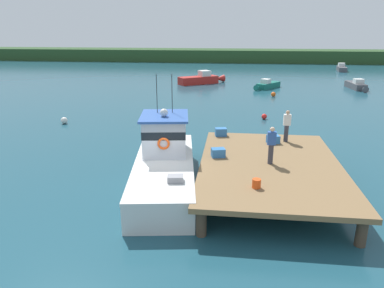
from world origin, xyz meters
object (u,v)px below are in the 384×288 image
at_px(mooring_buoy_inshore, 264,117).
at_px(mooring_buoy_outer, 273,94).
at_px(crate_stack_mid_dock, 273,139).
at_px(deckhand_further_back, 287,125).
at_px(moored_boat_far_right, 267,85).
at_px(main_fishing_boat, 165,161).
at_px(moored_boat_mid_harbor, 341,68).
at_px(mooring_buoy_channel_marker, 64,120).
at_px(moored_boat_near_channel, 201,79).
at_px(moored_boat_off_the_point, 357,85).
at_px(crate_single_by_cleat, 218,153).
at_px(deckhand_by_the_boat, 271,145).
at_px(bait_bucket, 256,183).
at_px(crate_stack_near_edge, 221,132).

distance_m(mooring_buoy_inshore, mooring_buoy_outer, 9.86).
height_order(crate_stack_mid_dock, deckhand_further_back, deckhand_further_back).
bearing_deg(mooring_buoy_inshore, moored_boat_far_right, 84.80).
bearing_deg(main_fishing_boat, mooring_buoy_inshore, 66.84).
xyz_separation_m(moored_boat_mid_harbor, mooring_buoy_channel_marker, (-29.53, -37.55, -0.18)).
distance_m(main_fishing_boat, mooring_buoy_outer, 23.39).
height_order(deckhand_further_back, moored_boat_near_channel, deckhand_further_back).
relative_size(mooring_buoy_inshore, mooring_buoy_channel_marker, 0.86).
bearing_deg(mooring_buoy_outer, moored_boat_off_the_point, 31.03).
relative_size(crate_single_by_cleat, moored_boat_far_right, 0.15).
bearing_deg(mooring_buoy_outer, main_fishing_boat, -107.40).
xyz_separation_m(deckhand_by_the_boat, moored_boat_off_the_point, (12.27, 28.55, -1.64)).
relative_size(mooring_buoy_inshore, mooring_buoy_outer, 0.86).
bearing_deg(mooring_buoy_inshore, mooring_buoy_channel_marker, -168.06).
xyz_separation_m(moored_boat_far_right, mooring_buoy_inshore, (-1.36, -14.92, -0.18)).
relative_size(deckhand_further_back, moored_boat_mid_harbor, 0.34).
distance_m(main_fishing_boat, mooring_buoy_channel_marker, 13.34).
bearing_deg(moored_boat_mid_harbor, mooring_buoy_channel_marker, -128.19).
relative_size(main_fishing_boat, mooring_buoy_inshore, 23.84).
bearing_deg(crate_stack_mid_dock, moored_boat_near_channel, 102.65).
relative_size(crate_stack_mid_dock, moored_boat_mid_harbor, 0.12).
height_order(moored_boat_near_channel, moored_boat_far_right, moored_boat_near_channel).
bearing_deg(moored_boat_mid_harbor, mooring_buoy_inshore, -113.24).
height_order(crate_stack_mid_dock, moored_boat_far_right, crate_stack_mid_dock).
height_order(deckhand_further_back, mooring_buoy_channel_marker, deckhand_further_back).
bearing_deg(bait_bucket, crate_single_by_cleat, 116.13).
height_order(deckhand_further_back, moored_boat_off_the_point, deckhand_further_back).
relative_size(moored_boat_near_channel, mooring_buoy_outer, 12.13).
relative_size(crate_stack_mid_dock, mooring_buoy_inshore, 1.44).
xyz_separation_m(mooring_buoy_inshore, mooring_buoy_channel_marker, (-14.75, -3.12, 0.03)).
distance_m(crate_stack_mid_dock, mooring_buoy_channel_marker, 15.98).
height_order(crate_stack_mid_dock, moored_boat_mid_harbor, crate_stack_mid_dock).
height_order(bait_bucket, deckhand_further_back, deckhand_further_back).
bearing_deg(main_fishing_boat, mooring_buoy_outer, 72.60).
height_order(moored_boat_mid_harbor, moored_boat_off_the_point, moored_boat_mid_harbor).
relative_size(deckhand_further_back, mooring_buoy_outer, 3.37).
relative_size(moored_boat_mid_harbor, moored_boat_off_the_point, 1.01).
relative_size(crate_stack_near_edge, moored_boat_mid_harbor, 0.12).
bearing_deg(mooring_buoy_outer, moored_boat_near_channel, 135.03).
bearing_deg(moored_boat_far_right, crate_single_by_cleat, -99.08).
height_order(crate_stack_near_edge, mooring_buoy_inshore, crate_stack_near_edge).
xyz_separation_m(crate_stack_mid_dock, deckhand_further_back, (0.67, 0.35, 0.66)).
xyz_separation_m(deckhand_further_back, moored_boat_mid_harbor, (14.44, 43.96, -1.64)).
height_order(moored_boat_off_the_point, mooring_buoy_channel_marker, moored_boat_off_the_point).
height_order(main_fishing_boat, mooring_buoy_outer, main_fishing_boat).
height_order(crate_stack_mid_dock, mooring_buoy_outer, crate_stack_mid_dock).
height_order(moored_boat_off_the_point, mooring_buoy_outer, moored_boat_off_the_point).
distance_m(crate_stack_near_edge, mooring_buoy_inshore, 9.49).
bearing_deg(crate_stack_near_edge, main_fishing_boat, -122.98).
relative_size(bait_bucket, mooring_buoy_outer, 0.70).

